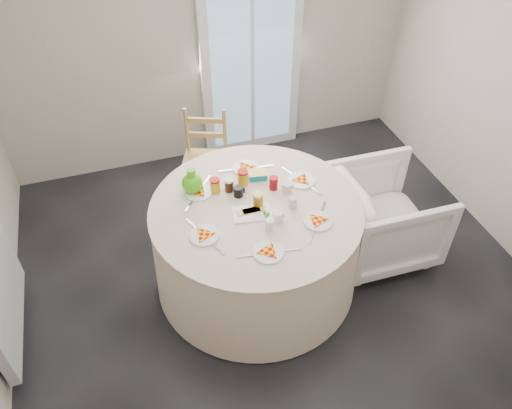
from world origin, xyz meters
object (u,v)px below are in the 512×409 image
object	(u,v)px
radiator	(6,301)
armchair	(383,215)
wooden_chair	(205,159)
green_pitcher	(192,181)
table	(256,246)

from	to	relation	value
radiator	armchair	size ratio (longest dim) A/B	1.20
radiator	wooden_chair	xyz separation A→B (m)	(1.67, 1.04, 0.09)
wooden_chair	green_pitcher	bearing A→B (deg)	-86.69
radiator	green_pitcher	distance (m)	1.52
radiator	armchair	distance (m)	2.89
table	wooden_chair	size ratio (longest dim) A/B	1.77
radiator	armchair	world-z (taller)	armchair
radiator	table	distance (m)	1.80
radiator	wooden_chair	distance (m)	1.97
radiator	green_pitcher	xyz separation A→B (m)	(1.41, 0.27, 0.49)
green_pitcher	armchair	bearing A→B (deg)	-1.52
radiator	green_pitcher	size ratio (longest dim) A/B	5.01
wooden_chair	armchair	size ratio (longest dim) A/B	1.08
table	green_pitcher	xyz separation A→B (m)	(-0.39, 0.31, 0.49)
wooden_chair	green_pitcher	world-z (taller)	green_pitcher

